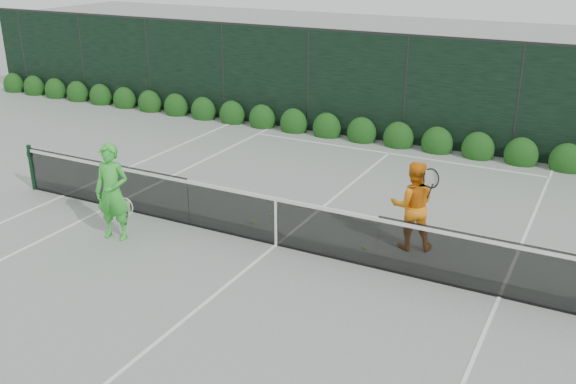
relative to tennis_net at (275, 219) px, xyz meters
The scene contains 8 objects.
ground 0.53m from the tennis_net, ahead, with size 80.00×80.00×0.00m, color gray.
tennis_net is the anchor object (origin of this frame).
player_woman 3.13m from the tennis_net, 158.69° to the right, with size 0.77×0.58×1.90m.
player_man 2.56m from the tennis_net, 25.72° to the left, with size 1.01×0.91×1.70m.
court_lines 0.53m from the tennis_net, ahead, with size 11.03×23.83×0.01m.
windscreen_fence 2.88m from the tennis_net, 89.49° to the right, with size 32.00×21.07×3.06m.
hedge_row 7.16m from the tennis_net, 89.80° to the left, with size 31.66×0.65×0.94m.
tennis_balls 0.96m from the tennis_net, 90.96° to the left, with size 2.52×0.62×0.07m.
Camera 1 is at (5.28, -9.59, 5.36)m, focal length 40.00 mm.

